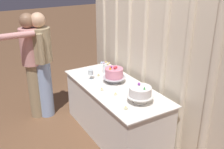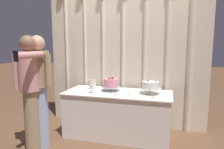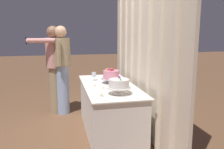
% 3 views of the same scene
% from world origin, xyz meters
% --- Properties ---
extents(ground_plane, '(24.00, 24.00, 0.00)m').
position_xyz_m(ground_plane, '(0.00, 0.00, 0.00)').
color(ground_plane, brown).
extents(draped_curtain, '(2.92, 0.16, 2.77)m').
position_xyz_m(draped_curtain, '(0.07, 0.60, 1.43)').
color(draped_curtain, beige).
rests_on(draped_curtain, ground_plane).
extents(cake_table, '(1.73, 0.75, 0.74)m').
position_xyz_m(cake_table, '(0.00, 0.10, 0.37)').
color(cake_table, white).
rests_on(cake_table, ground_plane).
extents(cake_display_nearleft, '(0.32, 0.32, 0.25)m').
position_xyz_m(cake_display_nearleft, '(-0.13, 0.16, 0.86)').
color(cake_display_nearleft, '#B2B2B7').
rests_on(cake_display_nearleft, cake_table).
extents(cake_display_nearright, '(0.32, 0.32, 0.23)m').
position_xyz_m(cake_display_nearright, '(0.53, 0.12, 0.87)').
color(cake_display_nearright, silver).
rests_on(cake_display_nearright, cake_table).
extents(wine_glass, '(0.07, 0.07, 0.14)m').
position_xyz_m(wine_glass, '(-0.38, -0.07, 0.83)').
color(wine_glass, silver).
rests_on(wine_glass, cake_table).
extents(flower_vase, '(0.11, 0.13, 0.18)m').
position_xyz_m(flower_vase, '(-0.47, 0.23, 0.81)').
color(flower_vase, silver).
rests_on(flower_vase, cake_table).
extents(tealight_far_left, '(0.05, 0.05, 0.03)m').
position_xyz_m(tealight_far_left, '(-0.43, 0.08, 0.75)').
color(tealight_far_left, beige).
rests_on(tealight_far_left, cake_table).
extents(tealight_near_left, '(0.04, 0.04, 0.03)m').
position_xyz_m(tealight_near_left, '(0.02, -0.11, 0.75)').
color(tealight_near_left, beige).
rests_on(tealight_near_left, cake_table).
extents(tealight_near_right, '(0.05, 0.05, 0.03)m').
position_xyz_m(tealight_near_right, '(0.22, -0.03, 0.75)').
color(tealight_near_right, beige).
rests_on(tealight_near_right, cake_table).
extents(tealight_far_right, '(0.05, 0.05, 0.04)m').
position_xyz_m(tealight_far_right, '(0.58, -0.11, 0.75)').
color(tealight_far_right, beige).
rests_on(tealight_far_right, cake_table).
extents(guest_man_pink_jacket, '(0.47, 0.39, 1.63)m').
position_xyz_m(guest_man_pink_jacket, '(-0.99, -0.57, 0.90)').
color(guest_man_pink_jacket, '#93ADD6').
rests_on(guest_man_pink_jacket, ground_plane).
extents(guest_man_dark_suit, '(0.44, 0.61, 1.63)m').
position_xyz_m(guest_man_dark_suit, '(-1.04, -0.72, 0.92)').
color(guest_man_dark_suit, '#9E8966').
rests_on(guest_man_dark_suit, ground_plane).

